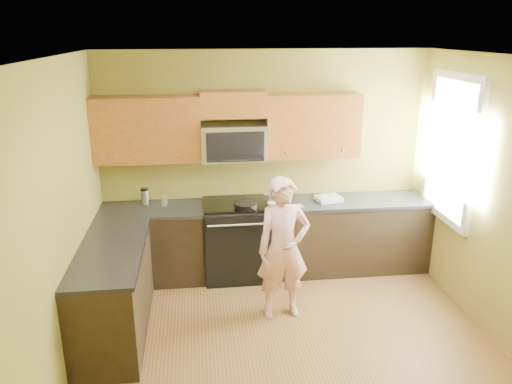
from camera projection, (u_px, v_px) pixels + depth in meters
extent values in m
plane|color=brown|center=(294.00, 355.00, 4.61)|extent=(4.00, 4.00, 0.00)
plane|color=white|center=(302.00, 58.00, 3.77)|extent=(4.00, 4.00, 0.00)
plane|color=olive|center=(265.00, 162.00, 6.07)|extent=(4.00, 0.00, 4.00)
plane|color=olive|center=(384.00, 379.00, 2.30)|extent=(4.00, 0.00, 4.00)
plane|color=olive|center=(54.00, 233.00, 3.96)|extent=(0.00, 4.00, 4.00)
cube|color=black|center=(268.00, 240.00, 6.08)|extent=(4.00, 0.60, 0.88)
cube|color=black|center=(114.00, 293.00, 4.84)|extent=(0.60, 1.60, 0.88)
cube|color=black|center=(269.00, 205.00, 5.92)|extent=(4.00, 0.62, 0.04)
cube|color=black|center=(111.00, 250.00, 4.70)|extent=(0.62, 1.60, 0.04)
cube|color=#925921|center=(233.00, 104.00, 5.64)|extent=(0.76, 0.33, 0.30)
imported|color=#FD837E|center=(283.00, 249.00, 5.07)|extent=(0.59, 0.42, 1.52)
cube|color=#B27F47|center=(298.00, 206.00, 5.80)|extent=(0.14, 0.14, 0.01)
ellipsoid|color=silver|center=(271.00, 203.00, 5.83)|extent=(0.15, 0.15, 0.06)
ellipsoid|color=silver|center=(322.00, 198.00, 6.00)|extent=(0.16, 0.17, 0.07)
cube|color=white|center=(328.00, 198.00, 6.01)|extent=(0.34, 0.30, 0.05)
cylinder|color=silver|center=(164.00, 201.00, 5.82)|extent=(0.09, 0.09, 0.12)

